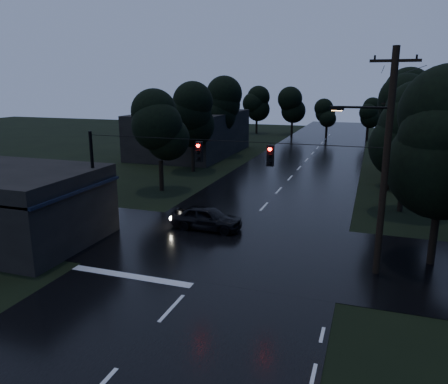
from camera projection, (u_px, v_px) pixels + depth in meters
The scene contains 15 objects.
main_road at pixel (290, 178), 39.90m from camera, with size 12.00×120.00×0.02m, color black.
cross_street at pixel (228, 246), 23.39m from camera, with size 60.00×9.00×0.02m, color black.
building_far_left at pixel (191, 133), 52.85m from camera, with size 10.00×16.00×5.00m, color black.
utility_pole_main at pixel (384, 160), 18.86m from camera, with size 3.50×0.30×10.00m.
utility_pole_far at pixel (391, 143), 34.51m from camera, with size 2.00×0.30×7.50m.
anchor_pole_left at pixel (94, 186), 24.09m from camera, with size 0.18×0.18×6.00m, color black.
span_signals at pixel (233, 153), 21.00m from camera, with size 15.00×0.37×1.12m.
tree_corner_near at pixel (445, 140), 19.70m from camera, with size 4.48×4.48×9.44m.
tree_left_a at pixel (159, 125), 34.10m from camera, with size 3.92×3.92×8.26m.
tree_left_b at pixel (192, 114), 41.53m from camera, with size 4.20×4.20×8.85m.
tree_left_c at pixel (221, 104), 50.80m from camera, with size 4.48×4.48×9.44m.
tree_right_a at pixel (408, 128), 28.36m from camera, with size 4.20×4.20×8.85m.
tree_right_b at pixel (410, 114), 35.42m from camera, with size 4.48×4.48×9.44m.
tree_right_c at pixel (410, 104), 44.31m from camera, with size 4.76×4.76×10.03m.
car at pixel (207, 218), 25.92m from camera, with size 1.70×4.23×1.44m, color black.
Camera 1 is at (6.89, -8.85, 8.56)m, focal length 35.00 mm.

